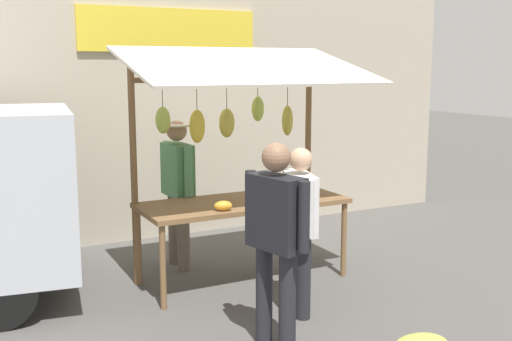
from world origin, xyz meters
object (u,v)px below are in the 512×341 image
Objects in this scene: market_stall at (242,139)px; shopper_with_ponytail at (276,231)px; vendor_with_sunhat at (178,181)px; shopper_in_striped_shirt at (300,220)px.

shopper_with_ponytail is at bearing 72.75° from market_stall.
shopper_with_ponytail is (0.51, 1.64, -0.54)m from market_stall.
vendor_with_sunhat is at bearing -13.97° from shopper_with_ponytail.
market_stall is 1.80m from shopper_with_ponytail.
shopper_in_striped_shirt is (-0.05, 1.10, -0.64)m from market_stall.
shopper_with_ponytail is (0.04, 2.35, -0.01)m from vendor_with_sunhat.
market_stall is 1.27m from shopper_in_striped_shirt.
vendor_with_sunhat is 1.88m from shopper_in_striped_shirt.
vendor_with_sunhat is 1.08× the size of shopper_in_striped_shirt.
market_stall reaches higher than shopper_with_ponytail.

